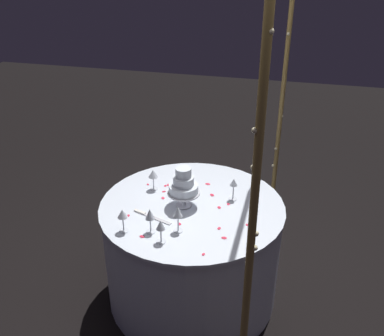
{
  "coord_description": "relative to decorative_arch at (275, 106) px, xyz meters",
  "views": [
    {
      "loc": [
        2.4,
        0.62,
        2.36
      ],
      "look_at": [
        0.0,
        0.0,
        1.07
      ],
      "focal_mm": 40.12,
      "sensor_mm": 36.0,
      "label": 1
    }
  ],
  "objects": [
    {
      "name": "rose_petal_3",
      "position": [
        0.32,
        -0.21,
        -0.75
      ],
      "size": [
        0.02,
        0.03,
        0.0
      ],
      "primitive_type": "ellipsoid",
      "rotation": [
        0.0,
        0.0,
        1.6
      ],
      "color": "#E02D47",
      "rests_on": "main_table"
    },
    {
      "name": "wine_glass_1",
      "position": [
        -0.14,
        -0.82,
        -0.63
      ],
      "size": [
        0.07,
        0.07,
        0.16
      ],
      "color": "silver",
      "rests_on": "main_table"
    },
    {
      "name": "rose_petal_9",
      "position": [
        -0.3,
        -0.45,
        -0.75
      ],
      "size": [
        0.03,
        0.04,
        0.0
      ],
      "primitive_type": "ellipsoid",
      "rotation": [
        0.0,
        0.0,
        4.52
      ],
      "color": "#E02D47",
      "rests_on": "main_table"
    },
    {
      "name": "wine_glass_4",
      "position": [
        -0.14,
        -0.24,
        -0.63
      ],
      "size": [
        0.06,
        0.06,
        0.16
      ],
      "color": "silver",
      "rests_on": "main_table"
    },
    {
      "name": "main_table",
      "position": [
        -0.0,
        -0.5,
        -1.14
      ],
      "size": [
        1.26,
        1.26,
        0.79
      ],
      "color": "silver",
      "rests_on": "ground"
    },
    {
      "name": "rose_petal_10",
      "position": [
        -0.03,
        -0.71,
        -0.75
      ],
      "size": [
        0.04,
        0.04,
        0.0
      ],
      "primitive_type": "ellipsoid",
      "rotation": [
        0.0,
        0.0,
        0.45
      ],
      "color": "#E02D47",
      "rests_on": "main_table"
    },
    {
      "name": "wine_glass_5",
      "position": [
        0.37,
        -0.66,
        -0.63
      ],
      "size": [
        0.06,
        0.06,
        0.17
      ],
      "color": "silver",
      "rests_on": "main_table"
    },
    {
      "name": "rose_petal_4",
      "position": [
        -0.18,
        -0.88,
        -0.75
      ],
      "size": [
        0.03,
        0.03,
        0.0
      ],
      "primitive_type": "ellipsoid",
      "rotation": [
        0.0,
        0.0,
        3.84
      ],
      "color": "#E02D47",
      "rests_on": "main_table"
    },
    {
      "name": "rose_petal_13",
      "position": [
        -0.01,
        -0.31,
        -0.75
      ],
      "size": [
        0.04,
        0.04,
        0.0
      ],
      "primitive_type": "ellipsoid",
      "rotation": [
        0.0,
        0.0,
        3.67
      ],
      "color": "#E02D47",
      "rests_on": "main_table"
    },
    {
      "name": "rose_petal_1",
      "position": [
        0.24,
        -0.87,
        -0.75
      ],
      "size": [
        0.04,
        0.03,
        0.0
      ],
      "primitive_type": "ellipsoid",
      "rotation": [
        0.0,
        0.0,
        5.91
      ],
      "color": "#E02D47",
      "rests_on": "main_table"
    },
    {
      "name": "rose_petal_5",
      "position": [
        -0.22,
        -0.73,
        -0.75
      ],
      "size": [
        0.04,
        0.03,
        0.0
      ],
      "primitive_type": "ellipsoid",
      "rotation": [
        0.0,
        0.0,
        3.42
      ],
      "color": "#E02D47",
      "rests_on": "main_table"
    },
    {
      "name": "wine_glass_0",
      "position": [
        0.31,
        -0.5,
        -0.62
      ],
      "size": [
        0.06,
        0.06,
        0.18
      ],
      "color": "silver",
      "rests_on": "main_table"
    },
    {
      "name": "rose_petal_0",
      "position": [
        -0.16,
        -0.39,
        -0.75
      ],
      "size": [
        0.05,
        0.04,
        0.0
      ],
      "primitive_type": "ellipsoid",
      "rotation": [
        0.0,
        0.0,
        3.83
      ],
      "color": "#E02D47",
      "rests_on": "main_table"
    },
    {
      "name": "rose_petal_14",
      "position": [
        -0.12,
        -0.73,
        -0.75
      ],
      "size": [
        0.03,
        0.03,
        0.0
      ],
      "primitive_type": "ellipsoid",
      "rotation": [
        0.0,
        0.0,
        5.4
      ],
      "color": "#E02D47",
      "rests_on": "main_table"
    },
    {
      "name": "tiered_cake",
      "position": [
        0.03,
        -0.55,
        -0.59
      ],
      "size": [
        0.22,
        0.22,
        0.29
      ],
      "color": "silver",
      "rests_on": "main_table"
    },
    {
      "name": "wine_glass_3",
      "position": [
        0.4,
        -0.83,
        -0.63
      ],
      "size": [
        0.06,
        0.06,
        0.15
      ],
      "color": "silver",
      "rests_on": "main_table"
    },
    {
      "name": "rose_petal_7",
      "position": [
        0.5,
        -0.3,
        -0.75
      ],
      "size": [
        0.03,
        0.02,
        0.0
      ],
      "primitive_type": "ellipsoid",
      "rotation": [
        0.0,
        0.0,
        6.08
      ],
      "color": "#E02D47",
      "rests_on": "main_table"
    },
    {
      "name": "rose_petal_16",
      "position": [
        -0.07,
        -0.26,
        -0.75
      ],
      "size": [
        0.03,
        0.03,
        0.0
      ],
      "primitive_type": "ellipsoid",
      "rotation": [
        0.0,
        0.0,
        0.28
      ],
      "color": "#E02D47",
      "rests_on": "main_table"
    },
    {
      "name": "rose_petal_8",
      "position": [
        0.23,
        -0.26,
        -0.75
      ],
      "size": [
        0.03,
        0.03,
        0.0
      ],
      "primitive_type": "ellipsoid",
      "rotation": [
        0.0,
        0.0,
        2.98
      ],
      "color": "#E02D47",
      "rests_on": "main_table"
    },
    {
      "name": "ground_plane",
      "position": [
        -0.0,
        -0.5,
        -1.54
      ],
      "size": [
        12.0,
        12.0,
        0.0
      ],
      "primitive_type": "plane",
      "color": "black"
    },
    {
      "name": "rose_petal_11",
      "position": [
        -0.2,
        -0.75,
        -0.75
      ],
      "size": [
        0.03,
        0.02,
        0.0
      ],
      "primitive_type": "ellipsoid",
      "rotation": [
        0.0,
        0.0,
        0.12
      ],
      "color": "#E02D47",
      "rests_on": "main_table"
    },
    {
      "name": "rose_petal_2",
      "position": [
        0.43,
        -0.7,
        -0.75
      ],
      "size": [
        0.03,
        0.04,
        0.0
      ],
      "primitive_type": "ellipsoid",
      "rotation": [
        0.0,
        0.0,
        1.4
      ],
      "color": "#E02D47",
      "rests_on": "main_table"
    },
    {
      "name": "cake_knife",
      "position": [
        0.21,
        -0.73,
        -0.75
      ],
      "size": [
        0.12,
        0.29,
        0.01
      ],
      "color": "silver",
      "rests_on": "main_table"
    },
    {
      "name": "rose_petal_15",
      "position": [
        0.15,
        -0.1,
        -0.75
      ],
      "size": [
        0.03,
        0.03,
        0.0
      ],
      "primitive_type": "ellipsoid",
      "rotation": [
        0.0,
        0.0,
        3.94
      ],
      "color": "#E02D47",
      "rests_on": "main_table"
    },
    {
      "name": "rose_petal_6",
      "position": [
        0.24,
        -0.52,
        -0.75
      ],
      "size": [
        0.04,
        0.04,
        0.0
      ],
      "primitive_type": "ellipsoid",
      "rotation": [
        0.0,
        0.0,
        0.65
      ],
      "color": "#E02D47",
      "rests_on": "main_table"
    },
    {
      "name": "wine_glass_2",
      "position": [
        0.45,
        -0.57,
        -0.64
      ],
      "size": [
        0.06,
        0.06,
        0.15
      ],
      "color": "silver",
      "rests_on": "main_table"
    },
    {
      "name": "rose_petal_12",
      "position": [
        -0.29,
        -0.88,
        -0.75
      ],
      "size": [
        0.05,
        0.04,
        0.0
      ],
      "primitive_type": "ellipsoid",
      "rotation": [
        0.0,
        0.0,
        3.41
      ],
      "color": "#E02D47",
      "rests_on": "main_table"
    },
    {
      "name": "decorative_arch",
      "position": [
        0.0,
        0.0,
        0.0
      ],
      "size": [
        1.93,
        0.06,
        2.41
      ],
      "color": "olive",
      "rests_on": "ground"
    }
  ]
}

